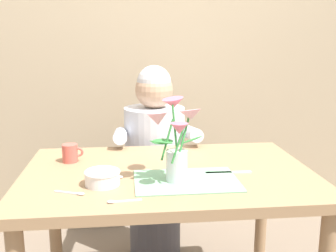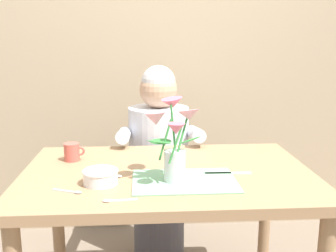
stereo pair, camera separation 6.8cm
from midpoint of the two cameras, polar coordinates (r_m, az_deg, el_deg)
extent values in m
cube|color=tan|center=(2.63, -0.85, 11.81)|extent=(4.00, 0.10, 2.50)
cube|color=#9E7A56|center=(1.68, 1.08, -7.06)|extent=(1.20, 0.80, 0.04)
cylinder|color=#9E7A56|center=(2.17, -14.55, -13.38)|extent=(0.06, 0.06, 0.70)
cylinder|color=#9E7A56|center=(2.23, 14.54, -12.56)|extent=(0.06, 0.06, 0.70)
cylinder|color=#4C4C56|center=(2.45, -0.46, -13.69)|extent=(0.30, 0.30, 0.40)
cylinder|color=silver|center=(2.29, -0.48, -3.52)|extent=(0.34, 0.34, 0.50)
sphere|color=tan|center=(2.22, -0.50, 5.20)|extent=(0.21, 0.21, 0.21)
sphere|color=silver|center=(2.21, -0.50, 6.23)|extent=(0.19, 0.19, 0.19)
cylinder|color=silver|center=(2.12, -5.41, -1.27)|extent=(0.07, 0.33, 0.12)
cylinder|color=silver|center=(2.14, 4.82, -1.11)|extent=(0.07, 0.33, 0.12)
cube|color=#7AB289|center=(1.55, 3.62, -7.84)|extent=(0.40, 0.28, 0.00)
cylinder|color=silver|center=(1.53, 2.24, -5.78)|extent=(0.08, 0.08, 0.12)
cylinder|color=#388E42|center=(1.50, 3.26, -1.71)|extent=(0.06, 0.06, 0.16)
cone|color=pink|center=(1.48, 4.30, 1.56)|extent=(0.12, 0.12, 0.05)
sphere|color=#E5D14C|center=(1.48, 4.31, 1.75)|extent=(0.02, 0.02, 0.02)
cylinder|color=#388E42|center=(1.53, 2.06, -0.78)|extent=(0.03, 0.02, 0.21)
cone|color=#DB6684|center=(1.54, 1.88, 3.27)|extent=(0.11, 0.11, 0.05)
sphere|color=#E5D14C|center=(1.54, 1.88, 3.45)|extent=(0.02, 0.02, 0.02)
cylinder|color=#388E42|center=(1.50, 0.91, -1.97)|extent=(0.05, 0.03, 0.16)
cone|color=pink|center=(1.48, -0.47, 1.04)|extent=(0.12, 0.11, 0.05)
sphere|color=#E5D14C|center=(1.47, -0.47, 1.23)|extent=(0.02, 0.02, 0.02)
cylinder|color=#388E42|center=(1.46, 2.40, -2.75)|extent=(0.05, 0.03, 0.14)
cone|color=#DB6684|center=(1.39, 2.56, -0.41)|extent=(0.09, 0.09, 0.04)
sphere|color=#E5D14C|center=(1.39, 2.56, -0.21)|extent=(0.02, 0.02, 0.02)
ellipsoid|color=#388E42|center=(1.52, 4.43, -2.03)|extent=(0.09, 0.06, 0.04)
ellipsoid|color=#388E42|center=(1.49, 0.00, -2.32)|extent=(0.09, 0.05, 0.03)
ellipsoid|color=#388E42|center=(1.53, 0.20, -2.22)|extent=(0.10, 0.08, 0.03)
cylinder|color=white|center=(1.54, -8.35, -7.30)|extent=(0.13, 0.13, 0.05)
torus|color=white|center=(1.53, -8.38, -6.42)|extent=(0.14, 0.14, 0.01)
cube|color=silver|center=(1.66, 9.74, -6.68)|extent=(0.19, 0.02, 0.00)
cylinder|color=#CC564C|center=(1.84, -12.56, -3.65)|extent=(0.07, 0.07, 0.08)
torus|color=#CC564C|center=(1.83, -11.39, -3.53)|extent=(0.04, 0.01, 0.04)
cube|color=silver|center=(1.65, -6.86, -6.67)|extent=(0.07, 0.09, 0.00)
ellipsoid|color=silver|center=(1.61, -5.79, -7.12)|extent=(0.03, 0.03, 0.01)
cube|color=silver|center=(1.38, -5.02, -10.51)|extent=(0.10, 0.02, 0.00)
ellipsoid|color=silver|center=(1.38, -7.33, -10.54)|extent=(0.03, 0.02, 0.01)
cube|color=silver|center=(1.50, -13.29, -9.02)|extent=(0.10, 0.05, 0.00)
ellipsoid|color=silver|center=(1.47, -11.44, -9.26)|extent=(0.03, 0.03, 0.01)
camera|label=1|loc=(0.03, -88.84, 0.26)|focal=42.67mm
camera|label=2|loc=(0.03, 91.16, -0.26)|focal=42.67mm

